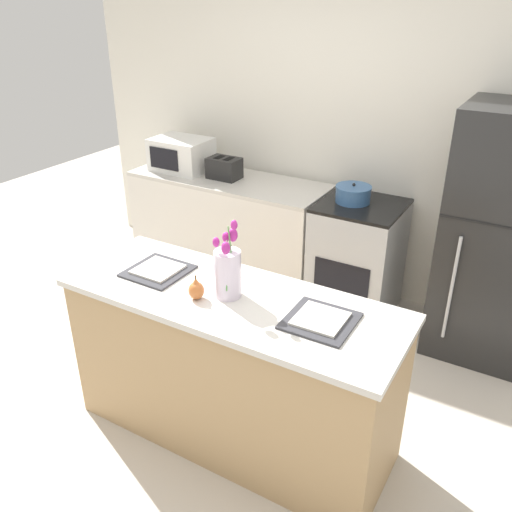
% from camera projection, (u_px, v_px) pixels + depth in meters
% --- Properties ---
extents(ground_plane, '(10.00, 10.00, 0.00)m').
position_uv_depth(ground_plane, '(234.00, 431.00, 3.15)').
color(ground_plane, beige).
extents(back_wall, '(5.20, 0.08, 2.70)m').
position_uv_depth(back_wall, '(373.00, 129.00, 4.09)').
color(back_wall, silver).
rests_on(back_wall, ground_plane).
extents(kitchen_island, '(1.80, 0.66, 0.91)m').
position_uv_depth(kitchen_island, '(233.00, 368.00, 2.94)').
color(kitchen_island, tan).
rests_on(kitchen_island, ground_plane).
extents(back_counter, '(1.68, 0.60, 0.90)m').
position_uv_depth(back_counter, '(229.00, 228.00, 4.66)').
color(back_counter, silver).
rests_on(back_counter, ground_plane).
extents(stove_range, '(0.60, 0.61, 0.90)m').
position_uv_depth(stove_range, '(357.00, 259.00, 4.14)').
color(stove_range, '#B2B5B7').
rests_on(stove_range, ground_plane).
extents(refrigerator, '(0.68, 0.67, 1.70)m').
position_uv_depth(refrigerator, '(499.00, 238.00, 3.53)').
color(refrigerator, black).
rests_on(refrigerator, ground_plane).
extents(flower_vase, '(0.14, 0.16, 0.42)m').
position_uv_depth(flower_vase, '(228.00, 271.00, 2.68)').
color(flower_vase, silver).
rests_on(flower_vase, kitchen_island).
extents(pear_figurine, '(0.08, 0.08, 0.13)m').
position_uv_depth(pear_figurine, '(196.00, 290.00, 2.70)').
color(pear_figurine, '#C66B33').
rests_on(pear_figurine, kitchen_island).
extents(plate_setting_left, '(0.32, 0.32, 0.02)m').
position_uv_depth(plate_setting_left, '(158.00, 270.00, 2.97)').
color(plate_setting_left, '#333338').
rests_on(plate_setting_left, kitchen_island).
extents(plate_setting_right, '(0.32, 0.32, 0.02)m').
position_uv_depth(plate_setting_right, '(320.00, 320.00, 2.53)').
color(plate_setting_right, '#333338').
rests_on(plate_setting_right, kitchen_island).
extents(toaster, '(0.28, 0.18, 0.17)m').
position_uv_depth(toaster, '(224.00, 168.00, 4.43)').
color(toaster, black).
rests_on(toaster, back_counter).
extents(cooking_pot, '(0.26, 0.26, 0.14)m').
position_uv_depth(cooking_pot, '(353.00, 194.00, 3.95)').
color(cooking_pot, '#386093').
rests_on(cooking_pot, stove_range).
extents(microwave, '(0.48, 0.37, 0.27)m').
position_uv_depth(microwave, '(181.00, 154.00, 4.61)').
color(microwave, white).
rests_on(microwave, back_counter).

